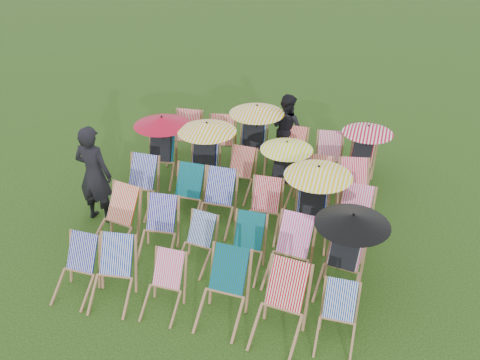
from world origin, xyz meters
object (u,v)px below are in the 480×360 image
(person_rear, at_px, (287,128))
(deckchair_29, at_px, (362,153))
(person_left, at_px, (94,174))
(deckchair_0, at_px, (76,270))
(deckchair_5, at_px, (337,320))

(person_rear, bearing_deg, deckchair_29, -162.10)
(deckchair_29, distance_m, person_rear, 1.76)
(person_left, height_order, person_rear, person_left)
(deckchair_0, height_order, person_rear, person_rear)
(deckchair_5, distance_m, person_left, 5.05)
(deckchair_5, xyz_separation_m, person_rear, (-1.84, 5.06, 0.38))
(person_left, relative_size, person_rear, 1.21)
(deckchair_5, xyz_separation_m, deckchair_29, (-0.14, 4.62, 0.24))
(deckchair_29, relative_size, person_rear, 0.78)
(deckchair_0, relative_size, deckchair_29, 0.71)
(person_left, bearing_deg, deckchair_5, 162.51)
(deckchair_29, bearing_deg, deckchair_5, -82.97)
(deckchair_29, xyz_separation_m, person_rear, (-1.70, 0.43, 0.14))
(deckchair_0, height_order, deckchair_29, deckchair_29)
(person_left, bearing_deg, deckchair_29, -144.78)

